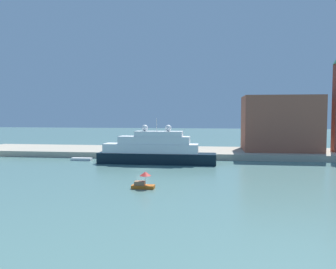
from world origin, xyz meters
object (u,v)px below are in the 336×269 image
small_motorboat (143,182)px  person_figure (128,149)px  work_barge (82,159)px  mooring_bollard (176,152)px  parked_car (115,149)px  large_yacht (155,150)px  harbor_building (280,123)px

small_motorboat → person_figure: (-11.80, 36.97, 1.27)m
work_barge → mooring_bollard: mooring_bollard is taller
parked_car → mooring_bollard: 17.39m
small_motorboat → parked_car: parked_car is taller
work_barge → mooring_bollard: (23.24, 5.75, 1.62)m
large_yacht → harbor_building: harbor_building is taller
work_barge → harbor_building: size_ratio=0.25×
person_figure → mooring_bollard: bearing=-8.3°
mooring_bollard → work_barge: bearing=-166.1°
small_motorboat → mooring_bollard: bearing=87.7°
work_barge → person_figure: person_figure is taller
small_motorboat → harbor_building: harbor_building is taller
small_motorboat → mooring_bollard: small_motorboat is taller
small_motorboat → parked_car: size_ratio=0.89×
parked_car → mooring_bollard: (17.15, -2.85, -0.27)m
work_barge → parked_car: (6.08, 8.59, 1.89)m
small_motorboat → harbor_building: 54.54m
parked_car → person_figure: 4.03m
large_yacht → person_figure: 13.88m
parked_car → person_figure: bearing=-13.2°
harbor_building → small_motorboat: bearing=-122.7°
harbor_building → large_yacht: bearing=-149.3°
large_yacht → parked_car: bearing=138.7°
harbor_building → mooring_bollard: (-27.73, -10.35, -7.12)m
harbor_building → parked_car: size_ratio=4.99×
work_barge → small_motorboat: bearing=-53.3°
harbor_building → person_figure: (-40.96, -8.42, -6.75)m
parked_car → large_yacht: bearing=-41.3°
large_yacht → mooring_bollard: size_ratio=35.30×
small_motorboat → large_yacht: bearing=95.9°
mooring_bollard → small_motorboat: bearing=-92.3°
small_motorboat → work_barge: (-21.80, 29.30, -0.71)m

